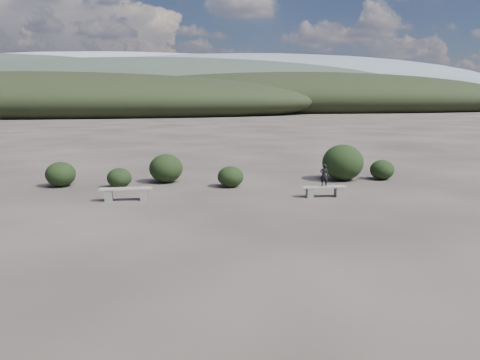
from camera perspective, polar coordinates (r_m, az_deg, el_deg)
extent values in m
plane|color=#302925|center=(11.48, 5.88, -8.34)|extent=(1200.00, 1200.00, 0.00)
cube|color=gray|center=(17.12, -15.72, -1.83)|extent=(0.26, 0.36, 0.41)
cube|color=gray|center=(17.01, -11.64, -1.74)|extent=(0.26, 0.36, 0.41)
cube|color=gray|center=(17.01, -13.72, -1.03)|extent=(1.84, 0.41, 0.05)
cube|color=gray|center=(17.28, 8.49, -1.53)|extent=(0.24, 0.33, 0.36)
cube|color=gray|center=(17.60, 11.89, -1.43)|extent=(0.24, 0.33, 0.36)
cube|color=gray|center=(17.40, 10.22, -0.82)|extent=(1.64, 0.41, 0.05)
imported|color=black|center=(17.32, 10.22, 0.59)|extent=(0.35, 0.28, 0.82)
ellipsoid|color=black|center=(19.53, -14.51, 0.25)|extent=(0.98, 0.98, 0.80)
ellipsoid|color=black|center=(20.33, -9.01, 1.42)|extent=(1.43, 1.43, 1.22)
ellipsoid|color=black|center=(19.06, -1.16, 0.41)|extent=(1.07, 1.07, 0.85)
ellipsoid|color=black|center=(21.10, 12.42, 2.10)|extent=(1.80, 1.80, 1.58)
ellipsoid|color=black|center=(21.74, 16.94, 1.20)|extent=(1.06, 1.06, 0.88)
ellipsoid|color=black|center=(20.52, -21.03, 0.66)|extent=(1.20, 1.20, 1.02)
ellipsoid|color=black|center=(102.91, -22.05, 8.79)|extent=(110.00, 40.00, 12.00)
ellipsoid|color=black|center=(126.33, 8.20, 9.71)|extent=(120.00, 44.00, 14.00)
ellipsoid|color=#2D362C|center=(170.54, -8.55, 10.51)|extent=(190.00, 64.00, 24.00)
ellipsoid|color=slate|center=(319.01, 3.91, 11.12)|extent=(340.00, 110.00, 44.00)
ellipsoid|color=#959BA8|center=(411.50, -13.41, 11.00)|extent=(460.00, 140.00, 56.00)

